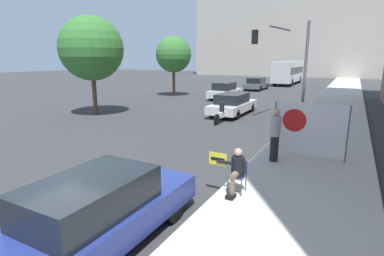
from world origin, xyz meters
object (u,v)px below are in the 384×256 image
object	(u,v)px
parked_car_curbside	(97,213)
pedestrian_behind	(307,124)
car_on_road_nearest	(233,104)
street_tree_near_curb	(91,49)
protest_banner	(309,129)
jogger_on_sidewalk	(275,135)
motorcycle_on_road	(222,113)
car_on_road_midblock	(225,91)
traffic_light_pole	(285,54)
car_on_road_distant	(256,84)
street_tree_midblock	(173,55)
city_bus_on_road	(288,71)
seated_protester	(236,170)

from	to	relation	value
parked_car_curbside	pedestrian_behind	bearing A→B (deg)	73.78
car_on_road_nearest	street_tree_near_curb	bearing A→B (deg)	-152.47
protest_banner	car_on_road_nearest	world-z (taller)	protest_banner
jogger_on_sidewalk	motorcycle_on_road	size ratio (longest dim) A/B	0.86
protest_banner	street_tree_near_curb	world-z (taller)	street_tree_near_curb
jogger_on_sidewalk	car_on_road_midblock	distance (m)	17.53
traffic_light_pole	motorcycle_on_road	size ratio (longest dim) A/B	2.57
jogger_on_sidewalk	car_on_road_distant	distance (m)	26.30
jogger_on_sidewalk	traffic_light_pole	xyz separation A→B (m)	(-1.53, 8.27, 2.78)
street_tree_midblock	street_tree_near_curb	bearing A→B (deg)	-85.51
car_on_road_nearest	street_tree_midblock	bearing A→B (deg)	141.23
traffic_light_pole	motorcycle_on_road	world-z (taller)	traffic_light_pole
protest_banner	street_tree_midblock	bearing A→B (deg)	134.81
city_bus_on_road	pedestrian_behind	bearing A→B (deg)	-77.93
seated_protester	traffic_light_pole	bearing A→B (deg)	121.02
jogger_on_sidewalk	street_tree_midblock	size ratio (longest dim) A/B	0.32
protest_banner	traffic_light_pole	world-z (taller)	traffic_light_pole
motorcycle_on_road	pedestrian_behind	bearing A→B (deg)	-33.06
jogger_on_sidewalk	street_tree_near_curb	distance (m)	13.68
jogger_on_sidewalk	traffic_light_pole	distance (m)	8.86
traffic_light_pole	street_tree_midblock	xyz separation A→B (m)	(-12.00, 7.22, 0.13)
jogger_on_sidewalk	traffic_light_pole	size ratio (longest dim) A/B	0.33
car_on_road_nearest	motorcycle_on_road	size ratio (longest dim) A/B	2.25
car_on_road_nearest	street_tree_near_curb	xyz separation A→B (m)	(-7.98, -4.16, 3.50)
car_on_road_distant	jogger_on_sidewalk	bearing A→B (deg)	-72.39
traffic_light_pole	car_on_road_midblock	distance (m)	10.29
seated_protester	car_on_road_midblock	xyz separation A→B (m)	(-7.82, 18.52, -0.03)
car_on_road_nearest	street_tree_near_curb	world-z (taller)	street_tree_near_curb
seated_protester	street_tree_midblock	distance (m)	22.95
car_on_road_nearest	city_bus_on_road	distance (m)	26.83
protest_banner	street_tree_midblock	distance (m)	20.73
seated_protester	protest_banner	distance (m)	4.12
street_tree_near_curb	traffic_light_pole	bearing A→B (deg)	20.06
seated_protester	parked_car_curbside	bearing A→B (deg)	-90.90
parked_car_curbside	car_on_road_nearest	size ratio (longest dim) A/B	0.98
car_on_road_midblock	car_on_road_distant	bearing A→B (deg)	89.03
protest_banner	motorcycle_on_road	distance (m)	7.17
motorcycle_on_road	street_tree_midblock	distance (m)	13.84
street_tree_midblock	city_bus_on_road	bearing A→B (deg)	69.79
seated_protester	city_bus_on_road	xyz separation A→B (m)	(-6.00, 38.11, 1.09)
traffic_light_pole	motorcycle_on_road	xyz separation A→B (m)	(-2.79, -2.52, -3.33)
parked_car_curbside	seated_protester	bearing A→B (deg)	64.31
pedestrian_behind	car_on_road_midblock	size ratio (longest dim) A/B	0.38
protest_banner	city_bus_on_road	world-z (taller)	city_bus_on_road
traffic_light_pole	parked_car_curbside	distance (m)	14.87
protest_banner	street_tree_near_curb	distance (m)	14.31
traffic_light_pole	car_on_road_nearest	distance (m)	4.45
car_on_road_nearest	car_on_road_midblock	size ratio (longest dim) A/B	1.05
jogger_on_sidewalk	car_on_road_midblock	size ratio (longest dim) A/B	0.40
seated_protester	street_tree_near_curb	bearing A→B (deg)	174.53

